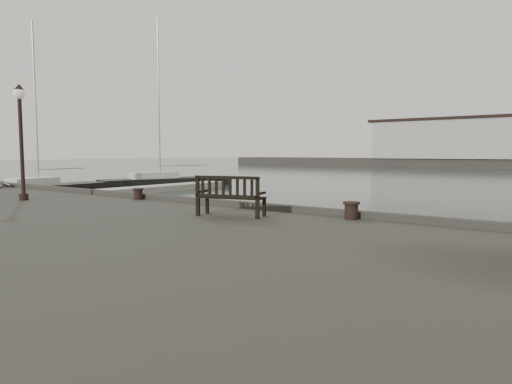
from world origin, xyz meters
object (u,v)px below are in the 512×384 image
lamp_post (21,126)px  yacht_a (45,192)px  bench (231,204)px  bollard_left (138,194)px  yacht_b (166,184)px  bollard_right (351,211)px

lamp_post → yacht_a: yacht_a is taller
bench → lamp_post: bearing=172.6°
bollard_left → lamp_post: bearing=-140.7°
yacht_a → yacht_b: (0.12, 12.12, 0.01)m
yacht_a → yacht_b: size_ratio=0.82×
bollard_left → bollard_right: bearing=0.0°
bench → bollard_left: 5.58m
bollard_left → bollard_right: size_ratio=0.92×
bollard_right → yacht_b: size_ratio=0.03×
yacht_a → lamp_post: bearing=-36.3°
lamp_post → yacht_a: (-17.03, 10.09, -3.92)m
bollard_left → yacht_a: size_ratio=0.03×
bollard_right → yacht_a: bearing=165.1°
lamp_post → bench: bearing=7.9°
bench → bollard_left: bench is taller
bench → yacht_a: 27.11m
bollard_left → lamp_post: size_ratio=0.10×
bench → bollard_right: bench is taller
bollard_right → lamp_post: lamp_post is taller
bollard_right → lamp_post: (-11.34, -2.54, 2.38)m
bench → yacht_a: (-25.55, 8.91, -1.65)m
lamp_post → bollard_left: bearing=39.3°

